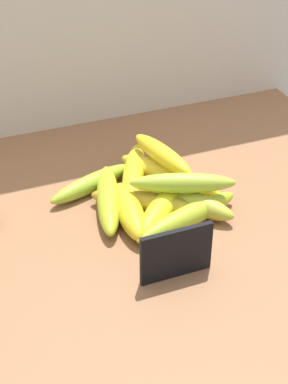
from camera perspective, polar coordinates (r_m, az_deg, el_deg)
name	(u,v)px	position (r cm, az deg, el deg)	size (l,w,h in cm)	color
counter_top	(110,242)	(94.97, -3.33, -4.86)	(110.00, 76.00, 3.00)	#8F5F3E
chalkboard_sign	(176,255)	(84.22, 3.15, -6.16)	(11.00, 1.80, 8.40)	black
banana_0	(143,202)	(97.72, -0.11, -0.96)	(18.12, 3.86, 3.86)	#B49426
banana_1	(91,183)	(103.24, -5.19, 0.85)	(17.29, 3.24, 3.24)	#9ABB2D
banana_2	(169,175)	(104.53, 2.44, 1.68)	(20.97, 3.97, 3.97)	yellow
banana_3	(129,210)	(95.35, -1.47, -1.82)	(15.43, 4.33, 4.33)	yellow
banana_4	(108,199)	(98.54, -3.51, -0.68)	(19.77, 3.90, 3.90)	#A9BB27
banana_5	(192,202)	(97.87, 4.73, -1.01)	(15.41, 3.90, 3.90)	gold
banana_6	(134,173)	(105.07, -1.01, 1.84)	(19.77, 3.79, 3.79)	yellow
banana_7	(166,202)	(97.40, 2.15, -1.03)	(20.15, 4.09, 4.09)	yellow
banana_8	(188,217)	(94.82, 4.28, -2.42)	(20.73, 3.62, 3.62)	#AAC229
banana_9	(162,154)	(103.48, 1.79, 3.72)	(15.98, 3.36, 3.36)	yellow
banana_10	(183,183)	(96.00, 3.79, 0.89)	(17.51, 3.37, 3.37)	#A3BF36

